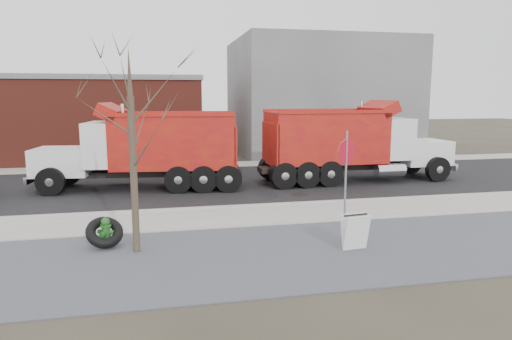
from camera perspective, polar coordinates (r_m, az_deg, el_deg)
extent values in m
plane|color=#383328|center=(15.06, -1.89, -6.19)|extent=(120.00, 120.00, 0.00)
cube|color=slate|center=(11.79, 1.15, -10.53)|extent=(60.00, 5.00, 0.03)
cube|color=#9E9B93|center=(15.29, -2.06, -5.84)|extent=(60.00, 2.50, 0.06)
cube|color=#9E9B93|center=(16.53, -2.84, -4.61)|extent=(60.00, 0.15, 0.11)
cube|color=black|center=(21.14, -4.90, -1.72)|extent=(60.00, 9.40, 0.02)
cube|color=#9E9B93|center=(26.72, -6.42, 0.58)|extent=(60.00, 2.00, 0.06)
cube|color=gray|center=(34.30, 7.75, 9.10)|extent=(12.00, 10.00, 8.00)
cube|color=maroon|center=(32.22, -25.51, 5.63)|extent=(20.00, 8.00, 5.00)
cube|color=gray|center=(32.20, -25.84, 10.33)|extent=(20.20, 8.20, 0.30)
cylinder|color=#382D23|center=(11.89, -15.04, -0.77)|extent=(0.18, 0.18, 4.00)
cone|color=#382D23|center=(11.74, -15.57, 11.83)|extent=(0.14, 0.14, 1.20)
cylinder|color=#286827|center=(13.04, -18.16, -8.98)|extent=(0.43, 0.43, 0.06)
cylinder|color=#286827|center=(12.95, -18.23, -7.74)|extent=(0.23, 0.23, 0.59)
cylinder|color=#286827|center=(12.88, -18.29, -6.60)|extent=(0.30, 0.30, 0.05)
sphere|color=#286827|center=(12.85, -18.31, -6.18)|extent=(0.24, 0.24, 0.24)
cylinder|color=#286827|center=(12.83, -18.33, -5.76)|extent=(0.05, 0.05, 0.06)
cylinder|color=#286827|center=(13.01, -18.89, -7.29)|extent=(0.15, 0.15, 0.11)
cylinder|color=#286827|center=(12.84, -17.59, -7.43)|extent=(0.15, 0.15, 0.11)
cylinder|color=#286827|center=(12.79, -18.61, -7.64)|extent=(0.18, 0.17, 0.15)
torus|color=black|center=(12.85, -18.41, -7.40)|extent=(1.21, 1.18, 0.83)
cylinder|color=gray|center=(14.14, 11.14, -1.19)|extent=(0.06, 0.06, 2.98)
cylinder|color=#B20C1F|center=(14.02, 11.25, 2.23)|extent=(0.73, 0.40, 0.81)
cube|color=white|center=(12.20, 12.51, -7.71)|extent=(0.70, 0.31, 0.93)
cube|color=white|center=(12.36, 12.03, -7.47)|extent=(0.70, 0.31, 0.93)
cube|color=black|center=(12.16, 12.34, -5.51)|extent=(0.68, 0.12, 0.04)
cube|color=black|center=(22.14, 11.88, 0.43)|extent=(9.07, 1.18, 0.23)
cube|color=silver|center=(23.87, 19.90, 2.12)|extent=(2.39, 2.13, 1.16)
cube|color=silver|center=(24.47, 21.99, 2.16)|extent=(0.11, 1.85, 1.06)
cube|color=silver|center=(22.80, 16.00, 3.88)|extent=(1.76, 2.48, 1.91)
cube|color=black|center=(23.14, 17.68, 5.19)|extent=(0.11, 2.12, 0.85)
cube|color=#A4240E|center=(21.42, 8.67, 4.10)|extent=(5.36, 2.69, 2.33)
cylinder|color=silver|center=(23.25, 13.00, 5.28)|extent=(0.15, 0.15, 2.54)
cylinder|color=black|center=(25.01, 18.76, 0.89)|extent=(1.17, 0.35, 1.16)
cylinder|color=black|center=(23.13, 21.77, 0.09)|extent=(1.17, 0.35, 1.16)
cylinder|color=black|center=(22.11, 4.53, 0.32)|extent=(1.17, 0.35, 1.16)
cylinder|color=black|center=(20.22, 6.32, -0.54)|extent=(1.17, 0.35, 1.16)
cube|color=black|center=(20.40, -13.82, -0.41)|extent=(8.52, 1.87, 0.23)
cube|color=silver|center=(21.08, -22.94, 1.01)|extent=(2.50, 2.27, 1.14)
cube|color=silver|center=(21.42, -25.67, 0.95)|extent=(0.27, 1.81, 1.04)
cube|color=silver|center=(20.50, -17.99, 3.12)|extent=(1.92, 2.56, 1.87)
cube|color=black|center=(20.63, -20.10, 4.49)|extent=(0.29, 2.07, 0.83)
cube|color=#A4240E|center=(20.06, -10.15, 3.60)|extent=(5.44, 3.07, 2.28)
cylinder|color=silver|center=(19.32, -16.22, 4.25)|extent=(0.16, 0.16, 2.49)
cylinder|color=black|center=(20.19, -24.31, -1.35)|extent=(1.17, 0.44, 1.14)
cylinder|color=black|center=(22.29, -22.47, -0.31)|extent=(1.17, 0.44, 1.14)
cylinder|color=black|center=(19.22, -6.57, -1.08)|extent=(1.17, 0.44, 1.14)
cylinder|color=black|center=(21.18, -6.46, -0.13)|extent=(1.17, 0.44, 1.14)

